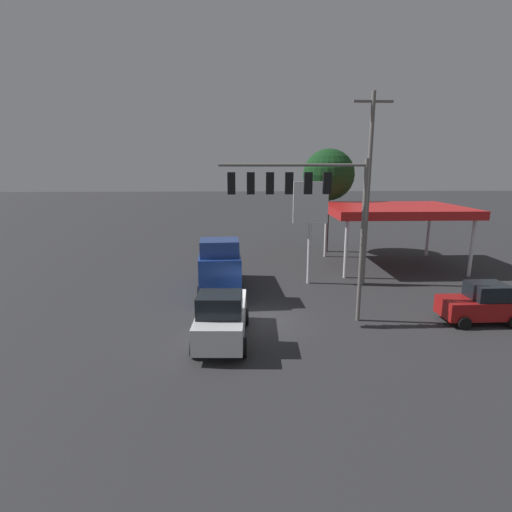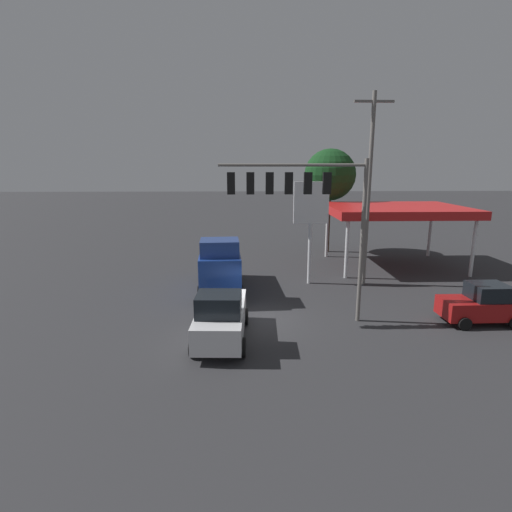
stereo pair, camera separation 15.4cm
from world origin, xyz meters
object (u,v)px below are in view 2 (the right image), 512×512
object	(u,v)px
street_tree	(330,175)
price_sign	(311,209)
utility_pole	(369,187)
hatchback_crossing	(482,304)
delivery_truck	(220,264)
traffic_signal_assembly	(302,197)
pickup_parked	(221,317)

from	to	relation	value
street_tree	price_sign	bearing A→B (deg)	71.77
price_sign	utility_pole	bearing A→B (deg)	176.03
hatchback_crossing	street_tree	size ratio (longest dim) A/B	0.43
price_sign	delivery_truck	bearing A→B (deg)	14.46
hatchback_crossing	street_tree	bearing A→B (deg)	-76.72
utility_pole	hatchback_crossing	size ratio (longest dim) A/B	3.11
traffic_signal_assembly	street_tree	xyz separation A→B (m)	(-4.75, -16.24, 0.59)
traffic_signal_assembly	utility_pole	size ratio (longest dim) A/B	0.66
street_tree	traffic_signal_assembly	bearing A→B (deg)	73.71
traffic_signal_assembly	utility_pole	distance (m)	8.05
utility_pole	street_tree	bearing A→B (deg)	-88.17
price_sign	street_tree	bearing A→B (deg)	-108.23
pickup_parked	price_sign	bearing A→B (deg)	150.83
price_sign	pickup_parked	world-z (taller)	price_sign
pickup_parked	street_tree	size ratio (longest dim) A/B	0.59
utility_pole	price_sign	distance (m)	3.79
traffic_signal_assembly	delivery_truck	xyz separation A→B (m)	(4.18, -5.02, -4.45)
utility_pole	delivery_truck	xyz separation A→B (m)	(9.24, 1.23, -4.54)
utility_pole	traffic_signal_assembly	bearing A→B (deg)	50.97
utility_pole	street_tree	xyz separation A→B (m)	(0.32, -9.99, 0.50)
delivery_truck	hatchback_crossing	world-z (taller)	delivery_truck
traffic_signal_assembly	pickup_parked	xyz separation A→B (m)	(3.75, 2.12, -5.04)
utility_pole	delivery_truck	distance (m)	10.37
delivery_truck	price_sign	bearing A→B (deg)	101.30
delivery_truck	utility_pole	bearing A→B (deg)	94.41
delivery_truck	pickup_parked	distance (m)	7.17
street_tree	pickup_parked	bearing A→B (deg)	65.15
traffic_signal_assembly	pickup_parked	bearing A→B (deg)	29.41
hatchback_crossing	street_tree	xyz separation A→B (m)	(4.18, -16.71, 5.79)
street_tree	utility_pole	bearing A→B (deg)	91.83
utility_pole	pickup_parked	bearing A→B (deg)	43.49
utility_pole	pickup_parked	size ratio (longest dim) A/B	2.25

